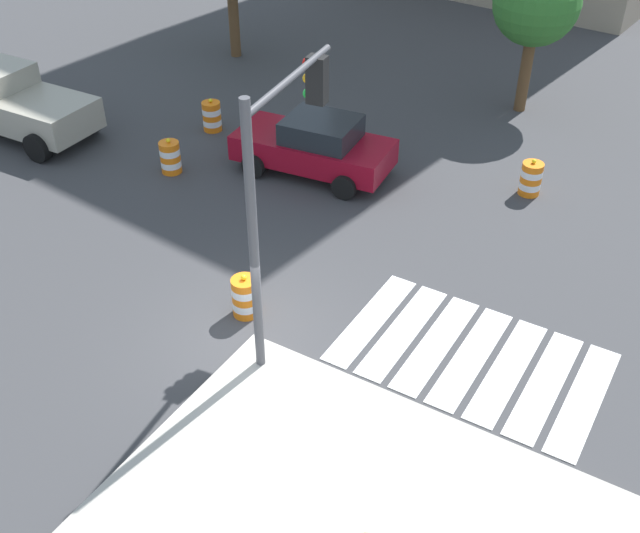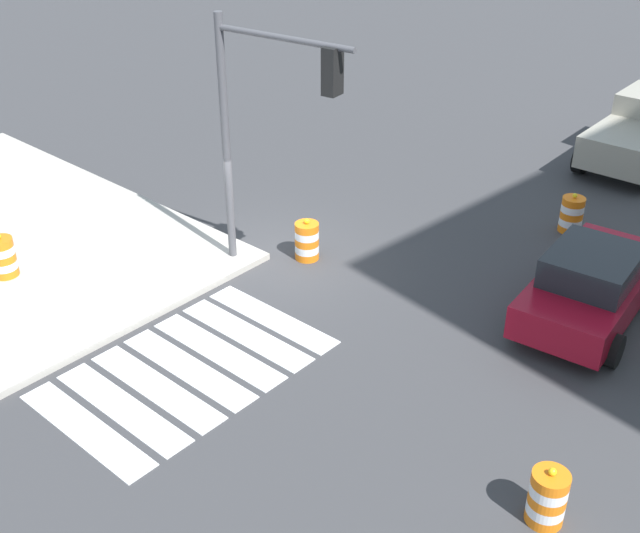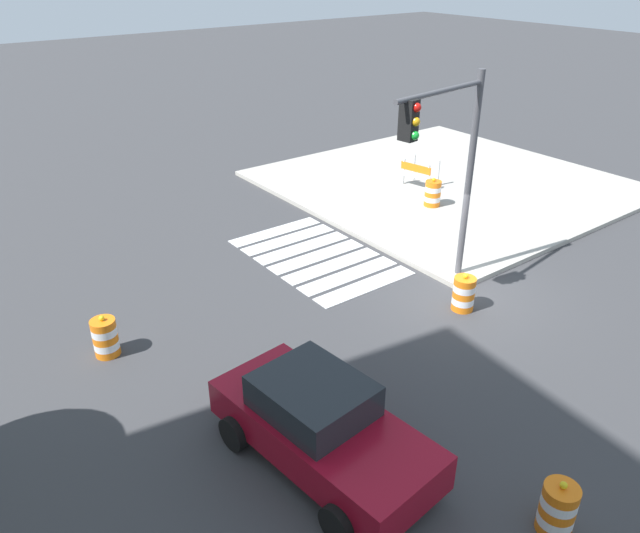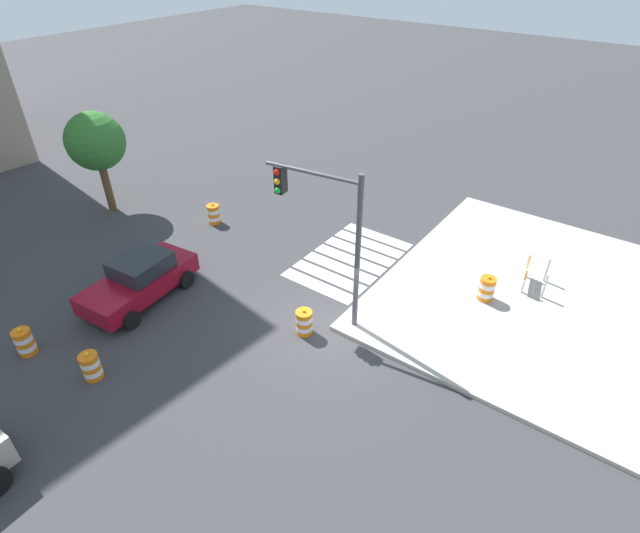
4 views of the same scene
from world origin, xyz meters
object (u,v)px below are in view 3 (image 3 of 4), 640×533
Objects in this scene: traffic_barrel_on_sidewalk at (433,193)px; construction_barricade at (418,172)px; traffic_light_pole at (448,150)px; traffic_barrel_median_near at (105,337)px; traffic_barrel_near_corner at (464,294)px; sports_car at (321,424)px; traffic_barrel_median_far at (558,509)px.

traffic_barrel_on_sidewalk reaches higher than construction_barricade.
traffic_light_pole is at bearing 134.37° from traffic_barrel_on_sidewalk.
traffic_light_pole reaches higher than traffic_barrel_median_near.
traffic_barrel_median_near is (3.52, 7.93, 0.00)m from traffic_barrel_near_corner.
sports_car is at bearing 116.33° from traffic_light_pole.
sports_car is at bearing 107.95° from traffic_barrel_near_corner.
traffic_light_pole is (-2.45, -8.01, 3.46)m from traffic_barrel_median_near.
sports_car is 12.52m from traffic_barrel_on_sidewalk.
construction_barricade is (1.74, -1.00, 0.12)m from traffic_barrel_on_sidewalk.
traffic_barrel_on_sidewalk is at bearing -82.24° from traffic_barrel_median_near.
construction_barricade reaches higher than traffic_barrel_median_near.
traffic_barrel_near_corner is at bearing -113.93° from traffic_barrel_median_near.
traffic_light_pole reaches higher than traffic_barrel_median_far.
traffic_barrel_median_near is (5.46, 1.93, -0.36)m from sports_car.
traffic_barrel_median_far is 0.75× the size of construction_barricade.
sports_car is at bearing -160.52° from traffic_barrel_median_near.
traffic_barrel_near_corner and traffic_barrel_median_near have the same top height.
traffic_light_pole is at bearing -4.36° from traffic_barrel_near_corner.
traffic_barrel_near_corner is 0.75× the size of construction_barricade.
sports_car is 4.00m from traffic_barrel_median_far.
traffic_barrel_median_far is at bearing 141.97° from traffic_barrel_on_sidewalk.
construction_barricade is at bearing -36.99° from traffic_barrel_median_far.
sports_car is 4.38× the size of traffic_barrel_near_corner.
traffic_barrel_near_corner is 6.66m from traffic_barrel_median_far.
construction_barricade is (6.92, -5.30, 0.27)m from traffic_barrel_near_corner.
traffic_barrel_median_far is (-3.41, -2.05, -0.36)m from sports_car.
sports_car is 5.81m from traffic_barrel_median_near.
traffic_barrel_near_corner is at bearing 142.58° from construction_barricade.
traffic_barrel_near_corner is at bearing 140.37° from traffic_barrel_on_sidewalk.
construction_barricade is (3.40, -13.23, 0.27)m from traffic_barrel_median_near.
traffic_barrel_on_sidewalk is at bearing -38.03° from traffic_barrel_median_far.
construction_barricade is 0.25× the size of traffic_light_pole.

